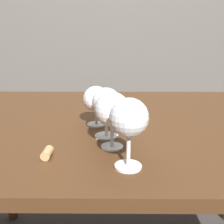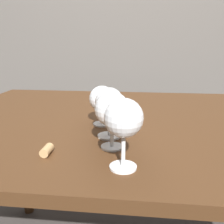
% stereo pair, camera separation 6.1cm
% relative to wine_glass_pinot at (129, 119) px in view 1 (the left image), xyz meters
% --- Properties ---
extents(back_wall, '(5.00, 0.08, 2.60)m').
position_rel_wine_glass_pinot_xyz_m(back_wall, '(0.01, 1.62, 0.42)').
color(back_wall, '#59544F').
rests_on(back_wall, ground_plane).
extents(dining_table, '(1.42, 0.98, 0.77)m').
position_rel_wine_glass_pinot_xyz_m(dining_table, '(0.01, 0.38, -0.19)').
color(dining_table, '#472B16').
rests_on(dining_table, ground_plane).
extents(wine_glass_pinot, '(0.08, 0.08, 0.15)m').
position_rel_wine_glass_pinot_xyz_m(wine_glass_pinot, '(0.00, 0.00, 0.00)').
color(wine_glass_pinot, white).
rests_on(wine_glass_pinot, dining_table).
extents(wine_glass_cabernet, '(0.09, 0.09, 0.15)m').
position_rel_wine_glass_pinot_xyz_m(wine_glass_cabernet, '(-0.04, 0.10, -0.01)').
color(wine_glass_cabernet, white).
rests_on(wine_glass_cabernet, dining_table).
extents(wine_glass_port, '(0.08, 0.08, 0.14)m').
position_rel_wine_glass_pinot_xyz_m(wine_glass_port, '(-0.05, 0.18, -0.01)').
color(wine_glass_port, white).
rests_on(wine_glass_port, dining_table).
extents(wine_glass_white, '(0.08, 0.08, 0.13)m').
position_rel_wine_glass_pinot_xyz_m(wine_glass_white, '(-0.09, 0.29, -0.02)').
color(wine_glass_white, white).
rests_on(wine_glass_white, dining_table).
extents(cork, '(0.02, 0.04, 0.02)m').
position_rel_wine_glass_pinot_xyz_m(cork, '(-0.19, 0.05, -0.10)').
color(cork, tan).
rests_on(cork, dining_table).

